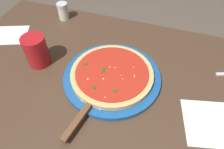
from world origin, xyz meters
The scene contains 8 objects.
restaurant_table centered at (0.00, 0.00, 0.63)m, with size 1.12×0.72×0.78m.
serving_plate centered at (-0.04, -0.01, 0.79)m, with size 0.32×0.32×0.01m, color #195199.
pizza centered at (-0.04, -0.01, 0.80)m, with size 0.27×0.27×0.02m.
pizza_server centered at (-0.01, 0.15, 0.80)m, with size 0.08×0.22×0.01m.
cup_tall_drink centered at (0.24, 0.00, 0.83)m, with size 0.08×0.08×0.11m, color #B2191E.
napkin_folded_right centered at (-0.36, 0.06, 0.78)m, with size 0.15×0.15×0.00m, color white.
napkin_loose_left centered at (0.44, -0.10, 0.78)m, with size 0.15×0.12×0.00m, color white.
parmesan_shaker centered at (0.28, -0.28, 0.82)m, with size 0.05×0.05×0.07m.
Camera 1 is at (-0.18, 0.43, 1.32)m, focal length 33.65 mm.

